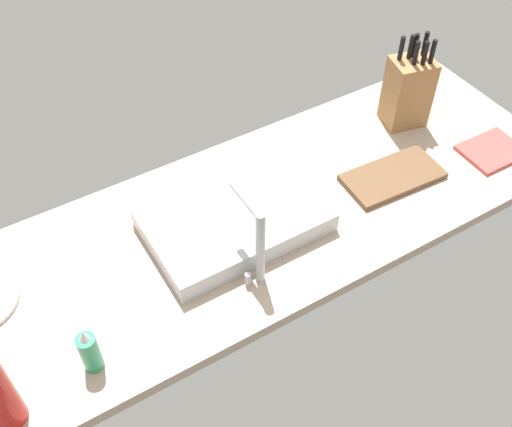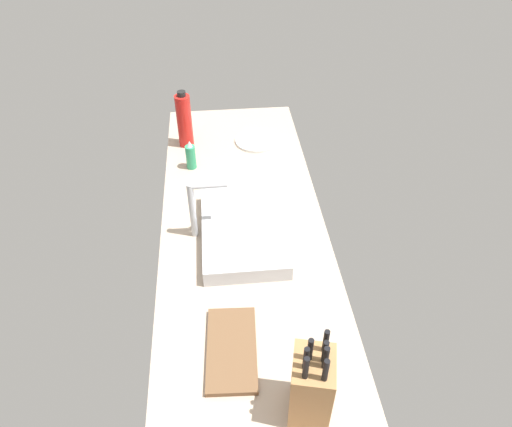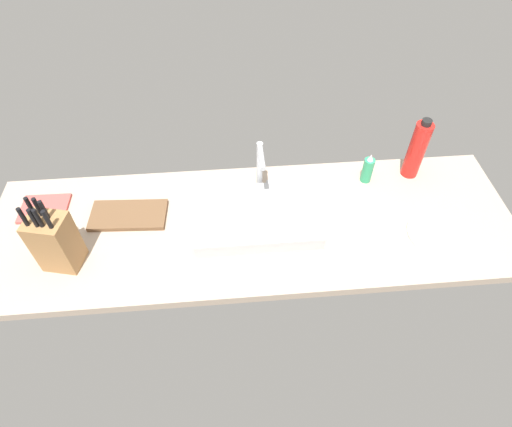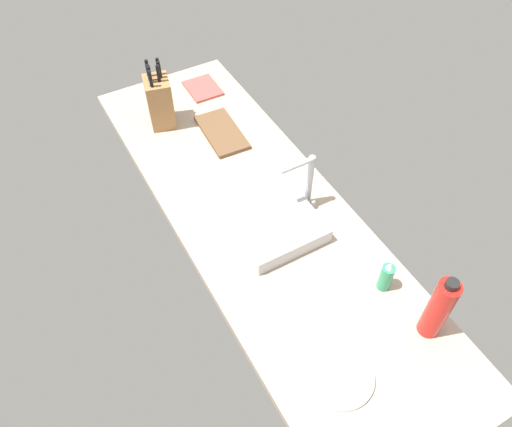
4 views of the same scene
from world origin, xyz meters
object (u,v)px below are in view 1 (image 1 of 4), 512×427
(sink_basin, at_px, (234,220))
(cutting_board, at_px, (393,176))
(knife_block, at_px, (408,91))
(dish_towel, at_px, (492,151))
(faucet, at_px, (256,238))
(soap_bottle, at_px, (90,351))

(sink_basin, height_order, cutting_board, sink_basin)
(knife_block, xyz_separation_m, dish_towel, (-0.13, 0.26, -0.11))
(knife_block, relative_size, cutting_board, 1.03)
(faucet, relative_size, dish_towel, 1.32)
(cutting_board, distance_m, soap_bottle, 0.97)
(faucet, distance_m, cutting_board, 0.54)
(faucet, height_order, soap_bottle, faucet)
(dish_towel, bearing_deg, cutting_board, -11.21)
(cutting_board, bearing_deg, dish_towel, 168.79)
(cutting_board, height_order, dish_towel, cutting_board)
(knife_block, xyz_separation_m, cutting_board, (0.20, 0.19, -0.11))
(faucet, height_order, cutting_board, faucet)
(sink_basin, xyz_separation_m, cutting_board, (-0.49, 0.07, -0.02))
(knife_block, bearing_deg, sink_basin, 23.27)
(faucet, xyz_separation_m, soap_bottle, (0.44, 0.03, -0.08))
(knife_block, height_order, dish_towel, knife_block)
(dish_towel, bearing_deg, faucet, 1.69)
(faucet, distance_m, knife_block, 0.77)
(soap_bottle, bearing_deg, sink_basin, -157.72)
(soap_bottle, bearing_deg, cutting_board, -172.75)
(knife_block, distance_m, cutting_board, 0.30)
(soap_bottle, bearing_deg, dish_towel, -177.51)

